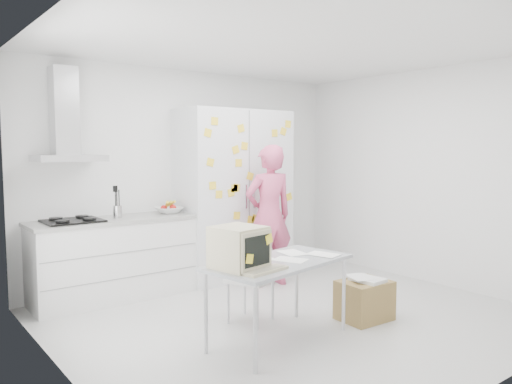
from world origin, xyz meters
TOP-DOWN VIEW (x-y plane):
  - floor at (0.00, 0.00)m, footprint 4.50×4.00m
  - walls at (0.00, 0.72)m, footprint 4.52×4.01m
  - ceiling at (0.00, 0.00)m, footprint 4.50×4.00m
  - counter_run at (-1.20, 1.70)m, footprint 1.84×0.63m
  - range_hood at (-1.65, 1.84)m, footprint 0.70×0.48m
  - tall_cabinet at (0.45, 1.67)m, footprint 1.50×0.68m
  - person at (0.54, 1.06)m, footprint 0.70×0.52m
  - desk at (-0.82, -0.42)m, footprint 1.44×0.90m
  - chair at (-0.47, 0.21)m, footprint 0.52×0.52m
  - cardboard_box at (0.49, -0.50)m, footprint 0.51×0.42m

SIDE VIEW (x-z plane):
  - floor at x=0.00m, z-range -0.02..0.00m
  - cardboard_box at x=0.49m, z-range -0.01..0.42m
  - counter_run at x=-1.20m, z-range -0.17..1.11m
  - chair at x=-0.47m, z-range 0.06..0.94m
  - desk at x=-0.82m, z-range 0.28..1.35m
  - person at x=0.54m, z-range 0.00..1.75m
  - tall_cabinet at x=0.45m, z-range 0.00..2.20m
  - walls at x=0.00m, z-range 0.00..2.70m
  - range_hood at x=-1.65m, z-range 1.45..2.46m
  - ceiling at x=0.00m, z-range 2.69..2.71m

